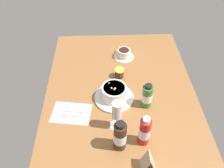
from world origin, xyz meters
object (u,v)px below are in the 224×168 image
at_px(jam_jar, 119,73).
at_px(sauce_bottle_brown, 120,136).
at_px(coffee_cup, 124,54).
at_px(wine_glass, 117,112).
at_px(porridge_bowl, 114,93).
at_px(menu_card, 149,162).
at_px(cutlery_setting, 72,113).
at_px(sauce_bottle_red, 145,131).
at_px(sauce_bottle_green, 147,96).

relative_size(jam_jar, sauce_bottle_brown, 0.32).
xyz_separation_m(coffee_cup, wine_glass, (0.54, -0.08, 0.09)).
height_order(porridge_bowl, sauce_bottle_brown, sauce_bottle_brown).
relative_size(jam_jar, menu_card, 0.57).
bearing_deg(cutlery_setting, jam_jar, 136.30).
distance_m(porridge_bowl, cutlery_setting, 0.24).
xyz_separation_m(cutlery_setting, sauce_bottle_red, (0.18, 0.34, 0.08)).
relative_size(cutlery_setting, jam_jar, 3.79).
distance_m(cutlery_setting, sauce_bottle_green, 0.40).
bearing_deg(menu_card, sauce_bottle_brown, -133.39).
relative_size(porridge_bowl, sauce_bottle_green, 1.43).
bearing_deg(porridge_bowl, wine_glass, 1.27).
xyz_separation_m(sauce_bottle_red, sauce_bottle_green, (-0.22, 0.04, -0.01)).
distance_m(sauce_bottle_brown, menu_card, 0.16).
relative_size(porridge_bowl, cutlery_setting, 0.99).
distance_m(sauce_bottle_green, menu_card, 0.35).
distance_m(coffee_cup, sauce_bottle_brown, 0.66).
xyz_separation_m(coffee_cup, menu_card, (0.76, 0.05, 0.02)).
bearing_deg(sauce_bottle_brown, wine_glass, -175.60).
distance_m(coffee_cup, wine_glass, 0.56).
relative_size(coffee_cup, jam_jar, 2.30).
distance_m(sauce_bottle_red, sauce_bottle_green, 0.22).
distance_m(jam_jar, sauce_bottle_brown, 0.47).
xyz_separation_m(porridge_bowl, sauce_bottle_red, (0.27, 0.12, 0.04)).
xyz_separation_m(sauce_bottle_brown, sauce_bottle_green, (-0.24, 0.15, -0.01)).
relative_size(cutlery_setting, sauce_bottle_brown, 1.23).
bearing_deg(jam_jar, sauce_bottle_red, 11.15).
height_order(sauce_bottle_red, sauce_bottle_green, sauce_bottle_red).
xyz_separation_m(coffee_cup, jam_jar, (0.19, -0.04, 0.00)).
bearing_deg(coffee_cup, jam_jar, -13.38).
bearing_deg(porridge_bowl, cutlery_setting, -67.25).
distance_m(cutlery_setting, coffee_cup, 0.55).
bearing_deg(porridge_bowl, menu_card, 17.52).
relative_size(wine_glass, sauce_bottle_brown, 0.98).
bearing_deg(sauce_bottle_green, sauce_bottle_brown, -32.91).
bearing_deg(menu_card, porridge_bowl, -162.48).
bearing_deg(sauce_bottle_red, menu_card, 1.10).
distance_m(sauce_bottle_brown, sauce_bottle_red, 0.11).
bearing_deg(sauce_bottle_brown, jam_jar, 177.24).
xyz_separation_m(porridge_bowl, cutlery_setting, (0.09, -0.22, -0.04)).
bearing_deg(porridge_bowl, jam_jar, 168.78).
bearing_deg(sauce_bottle_brown, cutlery_setting, -130.06).
bearing_deg(sauce_bottle_brown, sauce_bottle_green, 147.09).
bearing_deg(sauce_bottle_brown, porridge_bowl, -177.55).
relative_size(wine_glass, sauce_bottle_green, 1.16).
relative_size(coffee_cup, sauce_bottle_red, 0.74).
xyz_separation_m(cutlery_setting, menu_card, (0.30, 0.35, 0.05)).
distance_m(wine_glass, sauce_bottle_green, 0.21).
bearing_deg(jam_jar, cutlery_setting, -43.70).
distance_m(cutlery_setting, sauce_bottle_red, 0.40).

